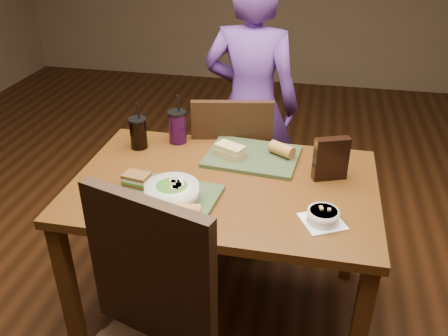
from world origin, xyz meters
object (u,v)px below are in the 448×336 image
(diner, at_px, (251,106))
(sandwich_near, at_px, (137,179))
(cup_cola, at_px, (138,133))
(baguette_far, at_px, (282,150))
(tray_far, at_px, (252,156))
(chip_bag, at_px, (331,159))
(baguette_near, at_px, (184,212))
(salad_bowl, at_px, (172,191))
(cup_berry, at_px, (177,127))
(dining_table, at_px, (224,200))
(sandwich_far, at_px, (230,150))
(soup_bowl, at_px, (323,216))
(tray_near, at_px, (164,199))
(chair_far, at_px, (235,167))

(diner, distance_m, sandwich_near, 1.02)
(diner, height_order, cup_cola, diner)
(baguette_far, bearing_deg, cup_cola, -177.97)
(tray_far, bearing_deg, chip_bag, -18.34)
(sandwich_near, height_order, baguette_near, baguette_near)
(baguette_near, bearing_deg, salad_bowl, 124.73)
(baguette_far, bearing_deg, cup_berry, 172.10)
(chip_bag, bearing_deg, salad_bowl, -172.81)
(salad_bowl, xyz_separation_m, baguette_far, (0.39, 0.46, -0.01))
(dining_table, distance_m, baguette_far, 0.37)
(sandwich_far, height_order, cup_berry, cup_berry)
(sandwich_far, relative_size, chip_bag, 0.80)
(cup_cola, bearing_deg, sandwich_far, -3.33)
(diner, relative_size, soup_bowl, 7.73)
(sandwich_far, height_order, baguette_far, baguette_far)
(baguette_far, relative_size, chip_bag, 0.61)
(salad_bowl, height_order, soup_bowl, salad_bowl)
(salad_bowl, distance_m, chip_bag, 0.69)
(tray_near, height_order, cup_cola, cup_cola)
(diner, height_order, sandwich_far, diner)
(sandwich_far, bearing_deg, baguette_near, -97.48)
(cup_berry, distance_m, chip_bag, 0.77)
(tray_near, height_order, sandwich_near, sandwich_near)
(tray_far, height_order, baguette_near, baguette_near)
(tray_near, relative_size, chip_bag, 2.18)
(diner, xyz_separation_m, chip_bag, (0.45, -0.72, 0.08))
(salad_bowl, height_order, sandwich_far, salad_bowl)
(sandwich_far, height_order, cup_cola, cup_cola)
(diner, height_order, tray_near, diner)
(dining_table, xyz_separation_m, soup_bowl, (0.42, -0.21, 0.12))
(cup_berry, bearing_deg, salad_bowl, -75.75)
(tray_far, bearing_deg, baguette_near, -106.91)
(salad_bowl, distance_m, sandwich_near, 0.19)
(sandwich_near, distance_m, chip_bag, 0.83)
(diner, height_order, salad_bowl, diner)
(chip_bag, bearing_deg, tray_far, 140.93)
(cup_berry, bearing_deg, tray_far, -13.58)
(tray_far, xyz_separation_m, baguette_far, (0.13, 0.02, 0.04))
(chair_far, xyz_separation_m, diner, (0.03, 0.31, 0.24))
(dining_table, distance_m, sandwich_near, 0.39)
(soup_bowl, height_order, cup_cola, cup_cola)
(tray_near, bearing_deg, cup_berry, 100.34)
(dining_table, distance_m, tray_near, 0.30)
(soup_bowl, bearing_deg, dining_table, 153.78)
(sandwich_near, relative_size, cup_berry, 0.46)
(baguette_far, bearing_deg, chip_bag, -32.29)
(dining_table, relative_size, baguette_far, 10.98)
(baguette_near, height_order, cup_berry, cup_berry)
(baguette_far, bearing_deg, salad_bowl, -130.14)
(salad_bowl, height_order, sandwich_near, salad_bowl)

